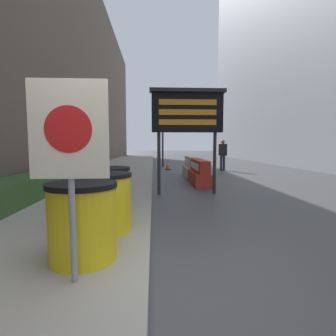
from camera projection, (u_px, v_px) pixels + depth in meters
name	position (u px, v px, depth m)	size (l,w,h in m)	color
ground_plane	(149.00, 297.00, 2.62)	(120.00, 120.00, 0.00)	#474749
building_left_facade	(62.00, 37.00, 11.58)	(0.40, 50.40, 12.50)	brown
hedge_strip	(11.00, 193.00, 5.85)	(0.90, 7.14, 0.57)	#335628
bare_tree	(69.00, 144.00, 10.47)	(1.23, 1.15, 3.23)	#4C3D2D
barrel_drum_foreground	(83.00, 221.00, 3.09)	(0.82, 0.82, 0.92)	yellow
barrel_drum_middle	(106.00, 202.00, 4.10)	(0.82, 0.82, 0.92)	yellow
barrel_drum_back	(109.00, 191.00, 5.11)	(0.82, 0.82, 0.92)	yellow
warning_sign	(69.00, 142.00, 2.46)	(0.74, 0.08, 1.97)	gray
message_board	(187.00, 113.00, 7.83)	(2.25, 0.36, 3.15)	#28282B
jersey_barrier_red_striped	(200.00, 173.00, 10.02)	(0.64, 2.19, 0.94)	red
jersey_barrier_cream	(191.00, 168.00, 12.33)	(0.60, 1.95, 0.94)	beige
traffic_cone_near	(168.00, 165.00, 15.68)	(0.35, 0.35, 0.63)	black
traffic_light_near_curb	(163.00, 127.00, 17.51)	(0.28, 0.44, 3.66)	#2D2D30
pedestrian_worker	(223.00, 152.00, 15.28)	(0.42, 0.53, 1.78)	#23283D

